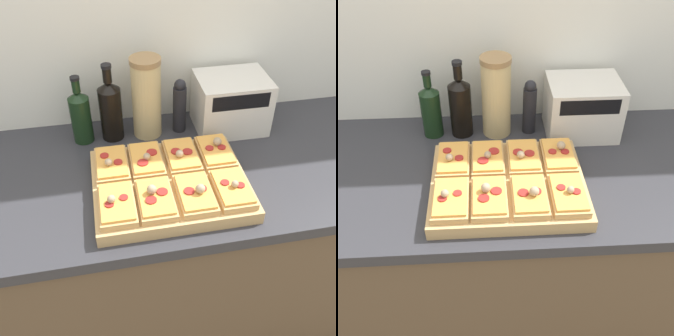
{
  "view_description": "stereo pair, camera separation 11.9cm",
  "coord_description": "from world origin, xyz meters",
  "views": [
    {
      "loc": [
        -0.11,
        -0.65,
        1.76
      ],
      "look_at": [
        0.06,
        0.25,
        1.0
      ],
      "focal_mm": 42.0,
      "sensor_mm": 36.0,
      "label": 1
    },
    {
      "loc": [
        0.0,
        -0.66,
        1.76
      ],
      "look_at": [
        0.06,
        0.25,
        1.0
      ],
      "focal_mm": 42.0,
      "sensor_mm": 36.0,
      "label": 2
    }
  ],
  "objects": [
    {
      "name": "kitchen_counter",
      "position": [
        0.0,
        0.32,
        0.47
      ],
      "size": [
        2.63,
        0.67,
        0.94
      ],
      "color": "brown",
      "rests_on": "ground_plane"
    },
    {
      "name": "pizza_slice_back_left",
      "position": [
        -0.11,
        0.31,
        0.99
      ],
      "size": [
        0.1,
        0.17,
        0.05
      ],
      "color": "tan",
      "rests_on": "cutting_board"
    },
    {
      "name": "wine_bottle",
      "position": [
        -0.09,
        0.53,
        1.05
      ],
      "size": [
        0.08,
        0.08,
        0.28
      ],
      "color": "black",
      "rests_on": "kitchen_counter"
    },
    {
      "name": "olive_oil_bottle",
      "position": [
        -0.19,
        0.53,
        1.04
      ],
      "size": [
        0.07,
        0.07,
        0.25
      ],
      "color": "black",
      "rests_on": "kitchen_counter"
    },
    {
      "name": "wall_back",
      "position": [
        0.0,
        0.67,
        1.25
      ],
      "size": [
        6.0,
        0.06,
        2.5
      ],
      "color": "silver",
      "rests_on": "ground_plane"
    },
    {
      "name": "toaster_oven",
      "position": [
        0.34,
        0.52,
        1.03
      ],
      "size": [
        0.27,
        0.2,
        0.2
      ],
      "color": "beige",
      "rests_on": "kitchen_counter"
    },
    {
      "name": "pizza_slice_back_right",
      "position": [
        0.22,
        0.31,
        0.99
      ],
      "size": [
        0.1,
        0.17,
        0.06
      ],
      "color": "tan",
      "rests_on": "cutting_board"
    },
    {
      "name": "pizza_slice_front_right",
      "position": [
        0.22,
        0.13,
        0.99
      ],
      "size": [
        0.1,
        0.17,
        0.05
      ],
      "color": "tan",
      "rests_on": "cutting_board"
    },
    {
      "name": "grain_jar_tall",
      "position": [
        0.04,
        0.53,
        1.08
      ],
      "size": [
        0.1,
        0.1,
        0.29
      ],
      "color": "tan",
      "rests_on": "kitchen_counter"
    },
    {
      "name": "pizza_slice_front_midleft",
      "position": [
        0.0,
        0.13,
        0.99
      ],
      "size": [
        0.1,
        0.17,
        0.06
      ],
      "color": "tan",
      "rests_on": "cutting_board"
    },
    {
      "name": "pizza_slice_back_midleft",
      "position": [
        0.0,
        0.31,
        0.99
      ],
      "size": [
        0.1,
        0.17,
        0.05
      ],
      "color": "tan",
      "rests_on": "cutting_board"
    },
    {
      "name": "pepper_mill",
      "position": [
        0.15,
        0.53,
        1.04
      ],
      "size": [
        0.05,
        0.05,
        0.2
      ],
      "color": "black",
      "rests_on": "kitchen_counter"
    },
    {
      "name": "pizza_slice_front_left",
      "position": [
        -0.11,
        0.13,
        0.99
      ],
      "size": [
        0.1,
        0.17,
        0.05
      ],
      "color": "tan",
      "rests_on": "cutting_board"
    },
    {
      "name": "pizza_slice_back_midright",
      "position": [
        0.11,
        0.31,
        0.99
      ],
      "size": [
        0.1,
        0.17,
        0.05
      ],
      "color": "tan",
      "rests_on": "cutting_board"
    },
    {
      "name": "pizza_slice_front_midright",
      "position": [
        0.11,
        0.13,
        0.99
      ],
      "size": [
        0.1,
        0.17,
        0.06
      ],
      "color": "tan",
      "rests_on": "cutting_board"
    },
    {
      "name": "cutting_board",
      "position": [
        0.06,
        0.22,
        0.96
      ],
      "size": [
        0.46,
        0.37,
        0.04
      ],
      "primitive_type": "cube",
      "color": "tan",
      "rests_on": "kitchen_counter"
    }
  ]
}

